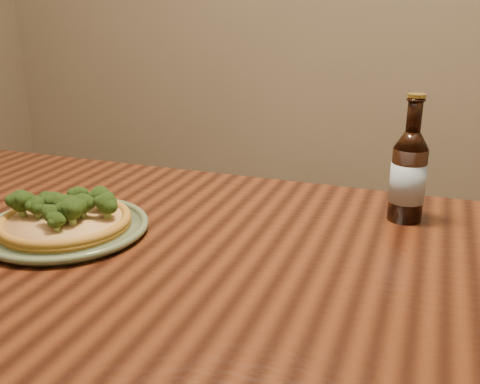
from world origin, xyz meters
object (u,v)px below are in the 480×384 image
(plate, at_px, (66,228))
(beer_bottle, at_px, (408,175))
(table, at_px, (123,286))
(pizza, at_px, (65,217))

(plate, relative_size, beer_bottle, 1.23)
(plate, bearing_deg, table, -0.44)
(table, height_order, pizza, pizza)
(beer_bottle, bearing_deg, pizza, -156.14)
(plate, xyz_separation_m, beer_bottle, (0.60, 0.29, 0.08))
(plate, relative_size, pizza, 1.26)
(plate, distance_m, beer_bottle, 0.67)
(plate, distance_m, pizza, 0.02)
(plate, height_order, beer_bottle, beer_bottle)
(beer_bottle, bearing_deg, plate, -155.99)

